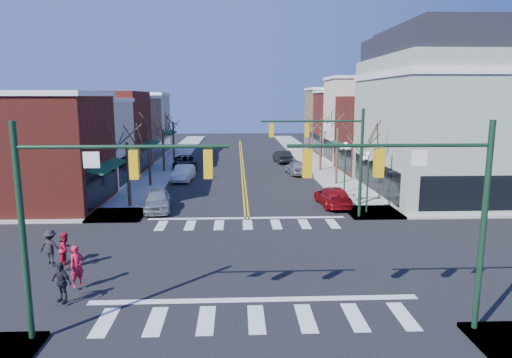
{
  "coord_description": "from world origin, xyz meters",
  "views": [
    {
      "loc": [
        -0.67,
        -21.48,
        7.89
      ],
      "look_at": [
        0.56,
        6.87,
        2.8
      ],
      "focal_mm": 32.0,
      "sensor_mm": 36.0,
      "label": 1
    }
  ],
  "objects": [
    {
      "name": "car_left_mid",
      "position": [
        -5.73,
        21.74,
        0.75
      ],
      "size": [
        1.92,
        4.65,
        1.5
      ],
      "primitive_type": "imported",
      "rotation": [
        0.0,
        0.0,
        -0.07
      ],
      "color": "white",
      "rests_on": "ground"
    },
    {
      "name": "bldg_left_stucco_a",
      "position": [
        -15.5,
        19.5,
        3.75
      ],
      "size": [
        10.0,
        7.0,
        7.5
      ],
      "primitive_type": "cube",
      "color": "beige",
      "rests_on": "ground"
    },
    {
      "name": "pedestrian_red_b",
      "position": [
        -8.6,
        -0.94,
        0.97
      ],
      "size": [
        0.67,
        0.83,
        1.63
      ],
      "primitive_type": "imported",
      "rotation": [
        0.0,
        0.0,
        1.51
      ],
      "color": "#B5132D",
      "rests_on": "sidewalk_left"
    },
    {
      "name": "traffic_mast_near_left",
      "position": [
        -5.55,
        -7.4,
        4.71
      ],
      "size": [
        6.6,
        0.28,
        7.2
      ],
      "color": "#14331E",
      "rests_on": "ground"
    },
    {
      "name": "car_left_far",
      "position": [
        -6.4,
        29.02,
        0.77
      ],
      "size": [
        2.99,
        5.72,
        1.54
      ],
      "primitive_type": "imported",
      "rotation": [
        0.0,
        0.0,
        0.08
      ],
      "color": "black",
      "rests_on": "ground"
    },
    {
      "name": "car_right_mid",
      "position": [
        5.53,
        24.83,
        0.75
      ],
      "size": [
        2.33,
        4.61,
        1.51
      ],
      "primitive_type": "imported",
      "rotation": [
        0.0,
        0.0,
        3.27
      ],
      "color": "#A5A5A9",
      "rests_on": "ground"
    },
    {
      "name": "bldg_right_brick_a",
      "position": [
        15.5,
        25.75,
        4.0
      ],
      "size": [
        10.0,
        8.5,
        8.0
      ],
      "primitive_type": "cube",
      "color": "maroon",
      "rests_on": "ground"
    },
    {
      "name": "tree_left_c",
      "position": [
        -8.4,
        27.0,
        2.27
      ],
      "size": [
        0.24,
        0.24,
        4.55
      ],
      "primitive_type": "cylinder",
      "color": "#382B21",
      "rests_on": "ground"
    },
    {
      "name": "car_right_far",
      "position": [
        4.95,
        33.56,
        0.75
      ],
      "size": [
        2.13,
        4.74,
        1.51
      ],
      "primitive_type": "imported",
      "rotation": [
        0.0,
        0.0,
        3.26
      ],
      "color": "black",
      "rests_on": "ground"
    },
    {
      "name": "victorian_corner",
      "position": [
        16.5,
        14.5,
        6.66
      ],
      "size": [
        12.25,
        14.25,
        13.3
      ],
      "color": "#9AA58F",
      "rests_on": "ground"
    },
    {
      "name": "bldg_right_tan",
      "position": [
        15.5,
        49.0,
        4.5
      ],
      "size": [
        10.0,
        8.0,
        9.0
      ],
      "primitive_type": "cube",
      "color": "#A17D59",
      "rests_on": "ground"
    },
    {
      "name": "lamppost_corner",
      "position": [
        8.2,
        8.5,
        2.96
      ],
      "size": [
        0.36,
        0.36,
        4.33
      ],
      "color": "#14331E",
      "rests_on": "ground"
    },
    {
      "name": "bldg_left_brick_b",
      "position": [
        -15.5,
        27.5,
        4.25
      ],
      "size": [
        10.0,
        9.0,
        8.5
      ],
      "primitive_type": "cube",
      "color": "maroon",
      "rests_on": "ground"
    },
    {
      "name": "tree_right_d",
      "position": [
        8.4,
        35.0,
        2.48
      ],
      "size": [
        0.24,
        0.24,
        4.97
      ],
      "primitive_type": "cylinder",
      "color": "#382B21",
      "rests_on": "ground"
    },
    {
      "name": "sidewalk_left",
      "position": [
        -8.75,
        20.0,
        0.07
      ],
      "size": [
        3.5,
        70.0,
        0.15
      ],
      "primitive_type": "cube",
      "color": "#9E9B93",
      "rests_on": "ground"
    },
    {
      "name": "lamppost_midblock",
      "position": [
        8.2,
        15.0,
        2.96
      ],
      "size": [
        0.36,
        0.36,
        4.33
      ],
      "color": "#14331E",
      "rests_on": "ground"
    },
    {
      "name": "tree_left_a",
      "position": [
        -8.4,
        11.0,
        2.38
      ],
      "size": [
        0.24,
        0.24,
        4.76
      ],
      "primitive_type": "cylinder",
      "color": "#382B21",
      "rests_on": "ground"
    },
    {
      "name": "traffic_mast_near_right",
      "position": [
        5.55,
        -7.4,
        4.71
      ],
      "size": [
        6.6,
        0.28,
        7.2
      ],
      "color": "#14331E",
      "rests_on": "ground"
    },
    {
      "name": "tree_right_b",
      "position": [
        8.4,
        19.0,
        2.59
      ],
      "size": [
        0.24,
        0.24,
        5.18
      ],
      "primitive_type": "cylinder",
      "color": "#382B21",
      "rests_on": "ground"
    },
    {
      "name": "bldg_left_tan",
      "position": [
        -15.5,
        35.75,
        3.9
      ],
      "size": [
        10.0,
        7.5,
        7.8
      ],
      "primitive_type": "cube",
      "color": "#A17D59",
      "rests_on": "ground"
    },
    {
      "name": "bldg_left_brick_a",
      "position": [
        -15.5,
        11.75,
        4.0
      ],
      "size": [
        10.0,
        8.5,
        8.0
      ],
      "primitive_type": "cube",
      "color": "maroon",
      "rests_on": "ground"
    },
    {
      "name": "tree_left_b",
      "position": [
        -8.4,
        19.0,
        2.52
      ],
      "size": [
        0.24,
        0.24,
        5.04
      ],
      "primitive_type": "cylinder",
      "color": "#382B21",
      "rests_on": "ground"
    },
    {
      "name": "bldg_right_stucco",
      "position": [
        15.5,
        33.5,
        5.0
      ],
      "size": [
        10.0,
        7.0,
        10.0
      ],
      "primitive_type": "cube",
      "color": "beige",
      "rests_on": "ground"
    },
    {
      "name": "tree_left_d",
      "position": [
        -8.4,
        35.0,
        2.45
      ],
      "size": [
        0.24,
        0.24,
        4.9
      ],
      "primitive_type": "cylinder",
      "color": "#382B21",
      "rests_on": "ground"
    },
    {
      "name": "pedestrian_dark_b",
      "position": [
        -9.43,
        -0.59,
        0.98
      ],
      "size": [
        1.15,
        0.78,
        1.65
      ],
      "primitive_type": "imported",
      "rotation": [
        0.0,
        0.0,
        2.98
      ],
      "color": "black",
      "rests_on": "sidewalk_left"
    },
    {
      "name": "pedestrian_dark_a",
      "position": [
        -7.4,
        -4.72,
        0.93
      ],
      "size": [
        0.99,
        0.72,
        1.56
      ],
      "primitive_type": "imported",
      "rotation": [
        0.0,
        0.0,
        -0.42
      ],
      "color": "black",
      "rests_on": "sidewalk_left"
    },
    {
      "name": "sidewalk_right",
      "position": [
        8.75,
        20.0,
        0.07
      ],
      "size": [
        3.5,
        70.0,
        0.15
      ],
      "primitive_type": "cube",
      "color": "#9E9B93",
      "rests_on": "ground"
    },
    {
      "name": "bldg_right_brick_b",
      "position": [
        15.5,
        41.0,
        4.25
      ],
      "size": [
        10.0,
        8.0,
        8.5
      ],
      "primitive_type": "cube",
      "color": "maroon",
      "rests_on": "ground"
    },
    {
      "name": "pedestrian_red_a",
      "position": [
        -7.3,
        -3.26,
        1.02
      ],
      "size": [
        0.71,
        0.76,
        1.74
      ],
      "primitive_type": "imported",
      "rotation": [
        0.0,
        0.0,
        0.92
      ],
      "color": "red",
      "rests_on": "sidewalk_left"
    },
    {
      "name": "tree_right_a",
      "position": [
        8.4,
        11.0,
        2.31
      ],
      "size": [
        0.24,
        0.24,
        4.62
      ],
      "primitive_type": "cylinder",
      "color": "#382B21",
      "rests_on": "ground"
    },
    {
      "name": "ground",
      "position": [
        0.0,
        0.0,
        0.0
      ],
      "size": [
        160.0,
        160.0,
        0.0
      ],
      "primitive_type": "plane",
      "color": "black",
      "rests_on": "ground"
    },
    {
      "name": "tree_right_c",
      "position": [
        8.4,
        27.0,
        2.42
      ],
      "size": [
        0.24,
        0.24,
        4.83
      ],
      "primitive_type": "cylinder",
      "color": "#382B21",
      "rests_on": "ground"
    },
    {
      "name": "car_right_near",
      "position": [
        6.4,
        10.98,
        0.71
      ],
      "size": [
        2.24,
        4.99,
        1.42
      ],
      "primitive_type": "imported",
      "rotation": [
        0.0,
        0.0,
        3.19
      ],
      "color": "maroon",
      "rests_on": "ground"
    },
    {
      "name": "traffic_mast_far_right",
      "position": [
        5.55,
        7.4,
        4.71
      ],
      "size": [
        6.6,
        0.28,
        7.2
      ],
      "color": "#14331E",
      "rests_on": "ground"
    },
    {
      "name": "bldg_left_stucco_b",
      "position": [
        -15.5,
        43.5,
        4.1
      ],
      "size": [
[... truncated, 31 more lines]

